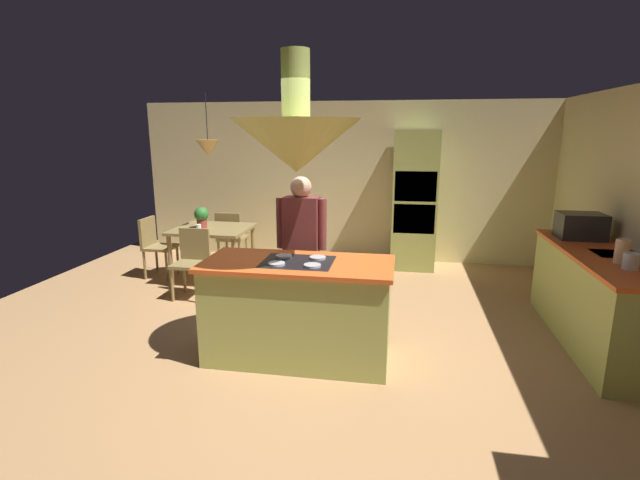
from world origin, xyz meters
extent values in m
plane|color=#AD7F51|center=(0.00, 0.00, 0.00)|extent=(8.16, 8.16, 0.00)
cube|color=beige|center=(0.00, 3.45, 1.27)|extent=(6.80, 0.10, 2.55)
cube|color=#A8B259|center=(0.00, -0.20, 0.45)|extent=(1.66, 0.74, 0.89)
cube|color=#E05B23|center=(0.00, -0.20, 0.91)|extent=(1.72, 0.80, 0.04)
cube|color=black|center=(0.00, -0.20, 0.93)|extent=(0.64, 0.52, 0.01)
cylinder|color=#B2B2B7|center=(-0.16, -0.33, 0.94)|extent=(0.15, 0.15, 0.02)
cylinder|color=#B2B2B7|center=(0.16, -0.33, 0.94)|extent=(0.15, 0.15, 0.02)
cylinder|color=#B2B2B7|center=(-0.16, -0.07, 0.94)|extent=(0.15, 0.15, 0.02)
cylinder|color=#B2B2B7|center=(0.16, -0.07, 0.94)|extent=(0.15, 0.15, 0.02)
cube|color=#A8B259|center=(2.84, 0.60, 0.45)|extent=(0.62, 2.16, 0.89)
cube|color=#E05B23|center=(2.84, 0.60, 0.91)|extent=(0.66, 2.20, 0.04)
cube|color=#B2B2B7|center=(3.00, 0.60, 0.85)|extent=(0.48, 0.36, 0.16)
cube|color=#A8B259|center=(1.10, 3.05, 1.05)|extent=(0.66, 0.62, 2.10)
cube|color=black|center=(1.10, 2.76, 1.30)|extent=(0.60, 0.04, 0.44)
cube|color=black|center=(1.10, 2.76, 0.82)|extent=(0.60, 0.04, 0.44)
cube|color=olive|center=(-1.70, 1.90, 0.74)|extent=(1.03, 0.93, 0.04)
cylinder|color=olive|center=(-2.16, 1.50, 0.36)|extent=(0.06, 0.06, 0.72)
cylinder|color=olive|center=(-1.24, 1.50, 0.36)|extent=(0.06, 0.06, 0.72)
cylinder|color=olive|center=(-2.16, 2.30, 0.36)|extent=(0.06, 0.06, 0.72)
cylinder|color=olive|center=(-1.24, 2.30, 0.36)|extent=(0.06, 0.06, 0.72)
cylinder|color=tan|center=(-0.20, 0.47, 0.40)|extent=(0.14, 0.14, 0.81)
cylinder|color=tan|center=(-0.02, 0.47, 0.40)|extent=(0.14, 0.14, 0.81)
cube|color=brown|center=(-0.11, 0.47, 1.12)|extent=(0.36, 0.22, 0.62)
cylinder|color=brown|center=(-0.33, 0.47, 1.15)|extent=(0.09, 0.09, 0.53)
cylinder|color=brown|center=(0.11, 0.47, 1.15)|extent=(0.09, 0.09, 0.53)
sphere|color=tan|center=(-0.11, 0.47, 1.53)|extent=(0.22, 0.22, 0.22)
cone|color=#A8B259|center=(0.00, -0.20, 1.96)|extent=(1.10, 1.10, 0.45)
cylinder|color=#A8B259|center=(0.00, -0.20, 2.46)|extent=(0.24, 0.24, 0.55)
cone|color=#E0B266|center=(-1.70, 1.90, 1.86)|extent=(0.32, 0.32, 0.22)
cylinder|color=black|center=(-1.70, 1.90, 2.27)|extent=(0.01, 0.01, 0.60)
cube|color=olive|center=(-1.70, 1.14, 0.44)|extent=(0.40, 0.40, 0.04)
cube|color=olive|center=(-1.70, 1.32, 0.66)|extent=(0.40, 0.04, 0.42)
cylinder|color=olive|center=(-1.87, 0.97, 0.21)|extent=(0.04, 0.04, 0.43)
cylinder|color=olive|center=(-1.53, 0.97, 0.21)|extent=(0.04, 0.04, 0.43)
cylinder|color=olive|center=(-1.87, 1.31, 0.21)|extent=(0.04, 0.04, 0.43)
cylinder|color=olive|center=(-1.53, 1.31, 0.21)|extent=(0.04, 0.04, 0.43)
cube|color=olive|center=(-1.70, 2.66, 0.44)|extent=(0.40, 0.40, 0.04)
cube|color=olive|center=(-1.70, 2.48, 0.66)|extent=(0.40, 0.04, 0.42)
cylinder|color=olive|center=(-1.53, 2.83, 0.21)|extent=(0.04, 0.04, 0.43)
cylinder|color=olive|center=(-1.87, 2.83, 0.21)|extent=(0.04, 0.04, 0.43)
cylinder|color=olive|center=(-1.53, 2.49, 0.21)|extent=(0.04, 0.04, 0.43)
cylinder|color=olive|center=(-1.87, 2.49, 0.21)|extent=(0.04, 0.04, 0.43)
cube|color=olive|center=(-2.52, 1.90, 0.44)|extent=(0.40, 0.40, 0.04)
cube|color=olive|center=(-2.70, 1.90, 0.66)|extent=(0.04, 0.40, 0.42)
cylinder|color=olive|center=(-2.35, 1.73, 0.21)|extent=(0.04, 0.04, 0.43)
cylinder|color=olive|center=(-2.35, 2.07, 0.21)|extent=(0.04, 0.04, 0.43)
cylinder|color=olive|center=(-2.69, 1.73, 0.21)|extent=(0.04, 0.04, 0.43)
cylinder|color=olive|center=(-2.69, 2.07, 0.21)|extent=(0.04, 0.04, 0.43)
cylinder|color=#99382D|center=(-1.83, 1.85, 0.82)|extent=(0.14, 0.14, 0.12)
sphere|color=#2D722D|center=(-1.83, 1.85, 0.96)|extent=(0.20, 0.20, 0.20)
cylinder|color=white|center=(-1.80, 1.67, 0.81)|extent=(0.07, 0.07, 0.09)
cylinder|color=silver|center=(2.84, 0.06, 1.00)|extent=(0.13, 0.13, 0.14)
cylinder|color=#E0B78C|center=(2.84, 0.24, 1.04)|extent=(0.12, 0.12, 0.22)
cube|color=#232326|center=(2.84, 1.25, 1.07)|extent=(0.46, 0.36, 0.28)
camera|label=1|loc=(0.89, -4.13, 2.07)|focal=26.05mm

